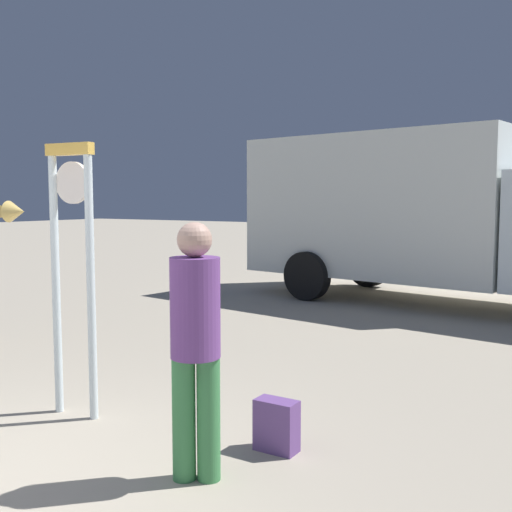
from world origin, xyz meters
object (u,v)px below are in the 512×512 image
object	(u,v)px
standing_clock	(73,254)
backpack	(277,426)
box_truck_near	(419,212)
person_near_clock	(195,338)

from	to	relation	value
standing_clock	backpack	bearing A→B (deg)	7.82
standing_clock	backpack	size ratio (longest dim) A/B	6.04
box_truck_near	person_near_clock	bearing A→B (deg)	-83.26
person_near_clock	standing_clock	bearing A→B (deg)	165.09
box_truck_near	backpack	bearing A→B (deg)	-80.85
person_near_clock	backpack	world-z (taller)	person_near_clock
standing_clock	backpack	xyz separation A→B (m)	(1.86, 0.26, -1.22)
person_near_clock	box_truck_near	world-z (taller)	box_truck_near
backpack	box_truck_near	distance (m)	7.34
standing_clock	box_truck_near	world-z (taller)	box_truck_near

